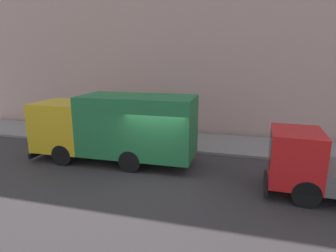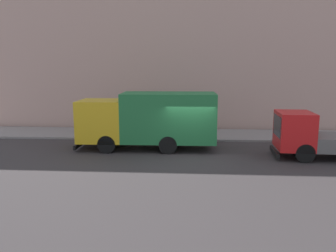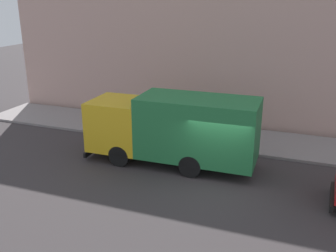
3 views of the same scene
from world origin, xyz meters
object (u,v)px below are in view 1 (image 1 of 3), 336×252
Objects in this scene: large_utility_truck at (115,126)px; pedestrian_standing at (150,126)px; small_flatbed_truck at (331,168)px; traffic_cone_orange at (81,133)px; pedestrian_walking at (121,119)px.

large_utility_truck reaches higher than pedestrian_standing.
small_flatbed_truck reaches higher than traffic_cone_orange.
pedestrian_standing is (-1.28, -2.38, 0.00)m from pedestrian_walking.
pedestrian_walking is 2.57× the size of traffic_cone_orange.
traffic_cone_orange is (2.53, 3.43, -1.25)m from large_utility_truck.
pedestrian_walking is at bearing 21.00° from large_utility_truck.
pedestrian_standing is 2.60× the size of traffic_cone_orange.
pedestrian_standing reaches higher than traffic_cone_orange.
pedestrian_standing is (3.20, -0.57, -0.70)m from large_utility_truck.
traffic_cone_orange is (-0.67, 4.00, -0.55)m from pedestrian_standing.
traffic_cone_orange is (-1.95, 1.62, -0.55)m from pedestrian_walking.
large_utility_truck reaches higher than traffic_cone_orange.
small_flatbed_truck is at bearing 73.40° from pedestrian_standing.
traffic_cone_orange is at bearing 52.55° from large_utility_truck.
large_utility_truck reaches higher than small_flatbed_truck.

